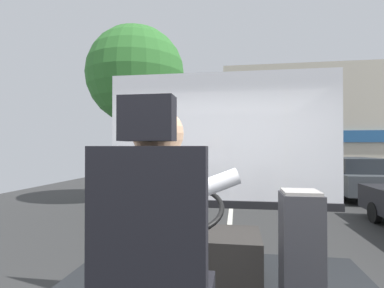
# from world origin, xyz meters

# --- Properties ---
(ground) EXTENTS (18.00, 44.00, 0.06)m
(ground) POSITION_xyz_m (0.00, 8.80, -0.02)
(ground) COLOR #2F2F2F
(driver_seat) EXTENTS (0.48, 0.48, 1.33)m
(driver_seat) POSITION_xyz_m (-0.18, -0.36, 1.26)
(driver_seat) COLOR black
(driver_seat) RESTS_ON bus_floor
(bus_driver) EXTENTS (0.77, 0.61, 0.84)m
(bus_driver) POSITION_xyz_m (-0.18, -0.24, 1.47)
(bus_driver) COLOR #332D28
(bus_driver) RESTS_ON driver_seat
(steering_console) EXTENTS (1.10, 0.99, 0.83)m
(steering_console) POSITION_xyz_m (-0.18, 0.89, 0.92)
(steering_console) COLOR #282623
(steering_console) RESTS_ON bus_floor
(fare_box) EXTENTS (0.24, 0.25, 0.86)m
(fare_box) POSITION_xyz_m (0.56, 0.32, 1.12)
(fare_box) COLOR #333338
(fare_box) RESTS_ON bus_floor
(windshield_panel) EXTENTS (2.50, 0.08, 1.48)m
(windshield_panel) POSITION_xyz_m (0.00, 1.62, 1.74)
(windshield_panel) COLOR silver
(street_tree) EXTENTS (3.27, 3.27, 5.89)m
(street_tree) POSITION_xyz_m (-3.19, 7.89, 4.24)
(street_tree) COLOR #4C3828
(street_tree) RESTS_ON ground
(shop_building) EXTENTS (10.24, 4.79, 6.26)m
(shop_building) POSITION_xyz_m (4.57, 16.74, 3.13)
(shop_building) COLOR #BCB29E
(shop_building) RESTS_ON ground
(parked_car_charcoal) EXTENTS (1.78, 4.18, 1.44)m
(parked_car_charcoal) POSITION_xyz_m (4.40, 10.02, 0.74)
(parked_car_charcoal) COLOR #474C51
(parked_car_charcoal) RESTS_ON ground
(parked_car_white) EXTENTS (1.94, 4.45, 1.20)m
(parked_car_white) POSITION_xyz_m (4.36, 16.04, 0.62)
(parked_car_white) COLOR silver
(parked_car_white) RESTS_ON ground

